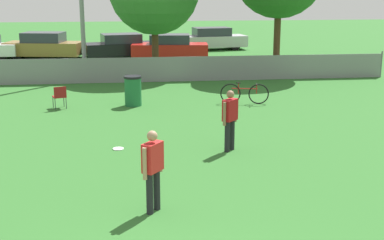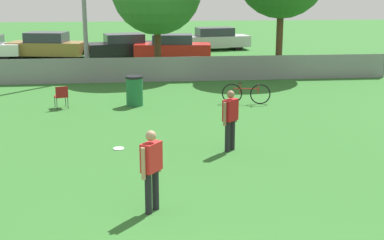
# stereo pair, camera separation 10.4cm
# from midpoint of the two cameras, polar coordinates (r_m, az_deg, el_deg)

# --- Properties ---
(fence_backline) EXTENTS (22.75, 0.07, 1.21)m
(fence_backline) POSITION_cam_midpoint_polar(r_m,az_deg,el_deg) (23.73, -5.61, 5.35)
(fence_backline) COLOR gray
(fence_backline) RESTS_ON ground_plane
(player_thrower_red) EXTENTS (0.43, 0.48, 1.58)m
(player_thrower_red) POSITION_cam_midpoint_polar(r_m,az_deg,el_deg) (9.94, -4.05, -4.86)
(player_thrower_red) COLOR black
(player_thrower_red) RESTS_ON ground_plane
(player_defender_red) EXTENTS (0.46, 0.46, 1.58)m
(player_defender_red) POSITION_cam_midpoint_polar(r_m,az_deg,el_deg) (13.63, 4.32, 0.39)
(player_defender_red) COLOR black
(player_defender_red) RESTS_ON ground_plane
(frisbee_disc) EXTENTS (0.29, 0.29, 0.03)m
(frisbee_disc) POSITION_cam_midpoint_polar(r_m,az_deg,el_deg) (14.10, -7.62, -3.03)
(frisbee_disc) COLOR white
(frisbee_disc) RESTS_ON ground_plane
(folding_chair_sideline) EXTENTS (0.54, 0.54, 0.79)m
(folding_chair_sideline) POSITION_cam_midpoint_polar(r_m,az_deg,el_deg) (19.03, -13.62, 2.58)
(folding_chair_sideline) COLOR #333338
(folding_chair_sideline) RESTS_ON ground_plane
(bicycle_sideline) EXTENTS (1.72, 0.50, 0.79)m
(bicycle_sideline) POSITION_cam_midpoint_polar(r_m,az_deg,el_deg) (19.33, 5.95, 2.83)
(bicycle_sideline) COLOR black
(bicycle_sideline) RESTS_ON ground_plane
(trash_bin) EXTENTS (0.62, 0.62, 1.06)m
(trash_bin) POSITION_cam_midpoint_polar(r_m,az_deg,el_deg) (19.04, -6.00, 3.13)
(trash_bin) COLOR #1E6638
(trash_bin) RESTS_ON ground_plane
(parked_car_tan) EXTENTS (4.68, 2.62, 1.50)m
(parked_car_tan) POSITION_cam_midpoint_polar(r_m,az_deg,el_deg) (32.94, -15.12, 7.66)
(parked_car_tan) COLOR black
(parked_car_tan) RESTS_ON ground_plane
(parked_car_dark) EXTENTS (4.51, 2.57, 1.41)m
(parked_car_dark) POSITION_cam_midpoint_polar(r_m,az_deg,el_deg) (32.05, -7.15, 7.81)
(parked_car_dark) COLOR black
(parked_car_dark) RESTS_ON ground_plane
(parked_car_red) EXTENTS (4.49, 2.10, 1.44)m
(parked_car_red) POSITION_cam_midpoint_polar(r_m,az_deg,el_deg) (31.12, -1.99, 7.75)
(parked_car_red) COLOR black
(parked_car_red) RESTS_ON ground_plane
(parked_car_silver) EXTENTS (4.71, 2.27, 1.47)m
(parked_car_silver) POSITION_cam_midpoint_polar(r_m,az_deg,el_deg) (35.94, 2.51, 8.64)
(parked_car_silver) COLOR black
(parked_car_silver) RESTS_ON ground_plane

